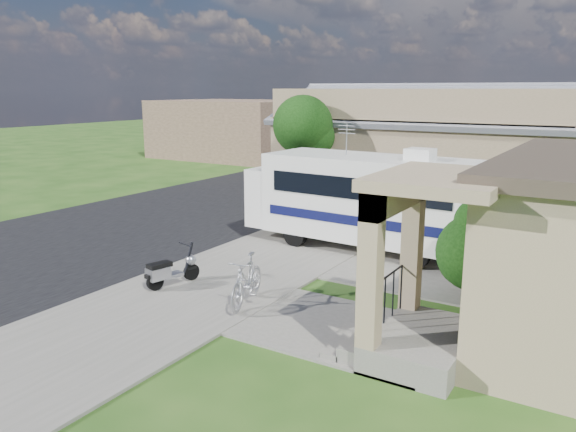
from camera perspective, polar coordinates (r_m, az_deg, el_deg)
The scene contains 18 objects.
ground at distance 13.88m, azimuth -3.68°, elevation -7.44°, with size 120.00×120.00×0.00m, color #1E4412.
street_slab at distance 25.96m, azimuth -4.50°, elevation 2.14°, with size 9.00×80.00×0.02m, color black.
sidewalk_slab at distance 22.81m, azimuth 8.83°, elevation 0.59°, with size 4.00×80.00×0.06m, color #65635B.
driveway_slab at distance 16.96m, azimuth 9.36°, elevation -3.71°, with size 7.00×6.00×0.05m, color #65635B.
walk_slab at distance 11.65m, azimuth 5.77°, elevation -11.43°, with size 4.00×3.00×0.05m, color #65635B.
warehouse at distance 25.86m, azimuth 14.49°, elevation 6.16°, with size 12.50×8.40×5.04m.
distant_bldg_far at distance 40.91m, azimuth -5.45°, elevation 8.82°, with size 10.00×8.00×4.00m, color brown.
distant_bldg_near at distance 50.09m, azimuth 4.81°, elevation 9.09°, with size 8.00×7.00×3.20m, color #7D6D4E.
street_tree_a at distance 22.70m, azimuth 1.81°, elevation 8.89°, with size 2.44×2.40×4.58m.
street_tree_b at distance 31.75m, azimuth 10.96°, elevation 10.04°, with size 2.44×2.40×4.73m.
street_tree_c at distance 40.30m, azimuth 15.58°, elevation 9.93°, with size 2.44×2.40×4.42m.
motorhome at distance 17.03m, azimuth 7.77°, elevation 1.87°, with size 7.36×2.62×3.73m.
shrub at distance 13.48m, azimuth 18.86°, elevation -3.22°, with size 1.97×1.88×2.42m.
scooter at distance 14.08m, azimuth -11.94°, elevation -5.47°, with size 0.67×1.50×0.99m.
bicycle at distance 12.67m, azimuth -4.21°, elevation -6.75°, with size 0.53×1.86×1.12m, color #A9AAB1.
pickup_truck at distance 27.51m, azimuth 2.02°, elevation 4.50°, with size 2.75×5.97×1.66m, color white.
van at distance 33.48m, azimuth 6.72°, elevation 6.09°, with size 2.62×6.44×1.87m, color white.
garden_hose at distance 11.78m, azimuth 10.68°, elevation -11.00°, with size 0.38×0.38×0.17m, color #13611D.
Camera 1 is at (7.56, -10.60, 4.79)m, focal length 35.00 mm.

